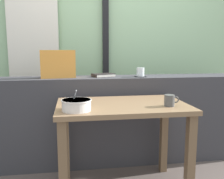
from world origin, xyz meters
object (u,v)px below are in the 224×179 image
(throw_pillow, at_px, (58,64))
(ceramic_mug, at_px, (170,100))
(closed_book, at_px, (103,75))
(fork_utensil, at_px, (86,101))
(breakfast_table, at_px, (122,120))
(juice_glass, at_px, (140,72))
(coaster_square, at_px, (140,77))
(soup_bowl, at_px, (76,105))

(throw_pillow, bearing_deg, ceramic_mug, -39.87)
(closed_book, height_order, fork_utensil, closed_book)
(breakfast_table, xyz_separation_m, juice_glass, (0.28, 0.52, 0.32))
(coaster_square, relative_size, ceramic_mug, 0.88)
(juice_glass, xyz_separation_m, closed_book, (-0.36, 0.07, -0.03))
(juice_glass, distance_m, ceramic_mug, 0.67)
(juice_glass, relative_size, fork_utensil, 0.51)
(throw_pillow, bearing_deg, juice_glass, -3.49)
(coaster_square, distance_m, throw_pillow, 0.81)
(juice_glass, height_order, closed_book, juice_glass)
(breakfast_table, xyz_separation_m, throw_pillow, (-0.51, 0.56, 0.41))
(closed_book, height_order, ceramic_mug, closed_book)
(throw_pillow, bearing_deg, coaster_square, -3.49)
(breakfast_table, bearing_deg, soup_bowl, -153.90)
(coaster_square, distance_m, soup_bowl, 0.94)
(coaster_square, xyz_separation_m, soup_bowl, (-0.63, -0.69, -0.11))
(breakfast_table, height_order, fork_utensil, fork_utensil)
(coaster_square, relative_size, throw_pillow, 0.31)
(breakfast_table, relative_size, throw_pillow, 3.12)
(throw_pillow, distance_m, soup_bowl, 0.79)
(closed_book, xyz_separation_m, fork_utensil, (-0.20, -0.45, -0.16))
(coaster_square, height_order, fork_utensil, coaster_square)
(ceramic_mug, bearing_deg, throw_pillow, 140.13)
(juice_glass, bearing_deg, coaster_square, 180.00)
(juice_glass, relative_size, throw_pillow, 0.27)
(closed_book, xyz_separation_m, throw_pillow, (-0.44, -0.02, 0.11))
(breakfast_table, distance_m, soup_bowl, 0.43)
(closed_book, bearing_deg, coaster_square, -10.62)
(closed_book, bearing_deg, fork_utensil, -113.95)
(throw_pillow, xyz_separation_m, fork_utensil, (0.24, -0.43, -0.28))
(throw_pillow, height_order, ceramic_mug, throw_pillow)
(juice_glass, height_order, fork_utensil, juice_glass)
(breakfast_table, xyz_separation_m, closed_book, (-0.08, 0.58, 0.29))
(closed_book, xyz_separation_m, soup_bowl, (-0.28, -0.76, -0.13))
(coaster_square, bearing_deg, fork_utensil, -145.79)
(throw_pillow, height_order, fork_utensil, throw_pillow)
(coaster_square, height_order, juice_glass, juice_glass)
(breakfast_table, distance_m, throw_pillow, 0.86)
(closed_book, relative_size, soup_bowl, 1.16)
(juice_glass, height_order, ceramic_mug, juice_glass)
(coaster_square, xyz_separation_m, fork_utensil, (-0.56, -0.38, -0.15))
(juice_glass, bearing_deg, closed_book, 169.38)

